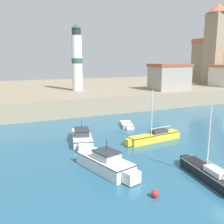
{
  "coord_description": "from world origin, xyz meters",
  "views": [
    {
      "loc": [
        -14.5,
        -11.1,
        8.17
      ],
      "look_at": [
        -1.38,
        16.91,
        2.0
      ],
      "focal_mm": 42.0,
      "sensor_mm": 36.0,
      "label": 1
    }
  ],
  "objects_px": {
    "sailboat_yellow_0": "(154,137)",
    "motorboat_white_2": "(82,137)",
    "dinghy_white_3": "(127,125)",
    "lighthouse": "(77,59)",
    "harbor_shed_near_wharf": "(169,77)",
    "sailboat_black_1": "(210,174)",
    "motorboat_white_4": "(106,163)",
    "mooring_buoy": "(155,194)"
  },
  "relations": [
    {
      "from": "sailboat_black_1",
      "to": "mooring_buoy",
      "type": "distance_m",
      "value": 4.74
    },
    {
      "from": "lighthouse",
      "to": "harbor_shed_near_wharf",
      "type": "bearing_deg",
      "value": -19.93
    },
    {
      "from": "sailboat_yellow_0",
      "to": "motorboat_white_4",
      "type": "height_order",
      "value": "sailboat_yellow_0"
    },
    {
      "from": "sailboat_yellow_0",
      "to": "harbor_shed_near_wharf",
      "type": "bearing_deg",
      "value": 49.58
    },
    {
      "from": "sailboat_black_1",
      "to": "motorboat_white_2",
      "type": "relative_size",
      "value": 0.99
    },
    {
      "from": "motorboat_white_4",
      "to": "harbor_shed_near_wharf",
      "type": "height_order",
      "value": "harbor_shed_near_wharf"
    },
    {
      "from": "sailboat_yellow_0",
      "to": "lighthouse",
      "type": "relative_size",
      "value": 0.56
    },
    {
      "from": "mooring_buoy",
      "to": "dinghy_white_3",
      "type": "bearing_deg",
      "value": 67.36
    },
    {
      "from": "lighthouse",
      "to": "sailboat_yellow_0",
      "type": "bearing_deg",
      "value": -89.27
    },
    {
      "from": "sailboat_black_1",
      "to": "motorboat_white_4",
      "type": "distance_m",
      "value": 7.32
    },
    {
      "from": "motorboat_white_2",
      "to": "dinghy_white_3",
      "type": "distance_m",
      "value": 8.07
    },
    {
      "from": "motorboat_white_2",
      "to": "mooring_buoy",
      "type": "xyz_separation_m",
      "value": [
        0.54,
        -12.1,
        -0.29
      ]
    },
    {
      "from": "motorboat_white_2",
      "to": "dinghy_white_3",
      "type": "relative_size",
      "value": 1.63
    },
    {
      "from": "sailboat_black_1",
      "to": "lighthouse",
      "type": "bearing_deg",
      "value": 87.84
    },
    {
      "from": "harbor_shed_near_wharf",
      "to": "sailboat_yellow_0",
      "type": "bearing_deg",
      "value": -130.42
    },
    {
      "from": "sailboat_yellow_0",
      "to": "motorboat_white_2",
      "type": "bearing_deg",
      "value": 158.36
    },
    {
      "from": "sailboat_yellow_0",
      "to": "mooring_buoy",
      "type": "relative_size",
      "value": 13.88
    },
    {
      "from": "sailboat_black_1",
      "to": "harbor_shed_near_wharf",
      "type": "height_order",
      "value": "harbor_shed_near_wharf"
    },
    {
      "from": "sailboat_yellow_0",
      "to": "dinghy_white_3",
      "type": "distance_m",
      "value": 6.46
    },
    {
      "from": "dinghy_white_3",
      "to": "motorboat_white_4",
      "type": "bearing_deg",
      "value": -124.82
    },
    {
      "from": "dinghy_white_3",
      "to": "sailboat_yellow_0",
      "type": "bearing_deg",
      "value": -92.8
    },
    {
      "from": "sailboat_yellow_0",
      "to": "harbor_shed_near_wharf",
      "type": "height_order",
      "value": "harbor_shed_near_wharf"
    },
    {
      "from": "sailboat_black_1",
      "to": "motorboat_white_2",
      "type": "xyz_separation_m",
      "value": [
        -5.27,
        11.77,
        0.07
      ]
    },
    {
      "from": "sailboat_yellow_0",
      "to": "harbor_shed_near_wharf",
      "type": "distance_m",
      "value": 24.64
    },
    {
      "from": "dinghy_white_3",
      "to": "lighthouse",
      "type": "bearing_deg",
      "value": 92.01
    },
    {
      "from": "lighthouse",
      "to": "harbor_shed_near_wharf",
      "type": "height_order",
      "value": "lighthouse"
    },
    {
      "from": "mooring_buoy",
      "to": "harbor_shed_near_wharf",
      "type": "distance_m",
      "value": 35.78
    },
    {
      "from": "dinghy_white_3",
      "to": "harbor_shed_near_wharf",
      "type": "distance_m",
      "value": 20.09
    },
    {
      "from": "sailboat_yellow_0",
      "to": "sailboat_black_1",
      "type": "distance_m",
      "value": 9.19
    },
    {
      "from": "motorboat_white_2",
      "to": "dinghy_white_3",
      "type": "bearing_deg",
      "value": 27.6
    },
    {
      "from": "dinghy_white_3",
      "to": "mooring_buoy",
      "type": "bearing_deg",
      "value": -112.64
    },
    {
      "from": "harbor_shed_near_wharf",
      "to": "mooring_buoy",
      "type": "bearing_deg",
      "value": -128.32
    },
    {
      "from": "dinghy_white_3",
      "to": "mooring_buoy",
      "type": "relative_size",
      "value": 8.12
    },
    {
      "from": "sailboat_black_1",
      "to": "motorboat_white_2",
      "type": "height_order",
      "value": "sailboat_black_1"
    },
    {
      "from": "mooring_buoy",
      "to": "lighthouse",
      "type": "xyz_separation_m",
      "value": [
        5.98,
        33.61,
        8.08
      ]
    },
    {
      "from": "sailboat_yellow_0",
      "to": "lighthouse",
      "type": "bearing_deg",
      "value": 90.73
    },
    {
      "from": "motorboat_white_2",
      "to": "lighthouse",
      "type": "distance_m",
      "value": 23.79
    },
    {
      "from": "sailboat_black_1",
      "to": "lighthouse",
      "type": "height_order",
      "value": "lighthouse"
    },
    {
      "from": "motorboat_white_2",
      "to": "lighthouse",
      "type": "relative_size",
      "value": 0.53
    },
    {
      "from": "motorboat_white_2",
      "to": "motorboat_white_4",
      "type": "bearing_deg",
      "value": -94.18
    },
    {
      "from": "motorboat_white_4",
      "to": "lighthouse",
      "type": "xyz_separation_m",
      "value": [
        7.06,
        28.82,
        7.72
      ]
    },
    {
      "from": "sailboat_yellow_0",
      "to": "lighthouse",
      "type": "distance_m",
      "value": 25.46
    }
  ]
}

